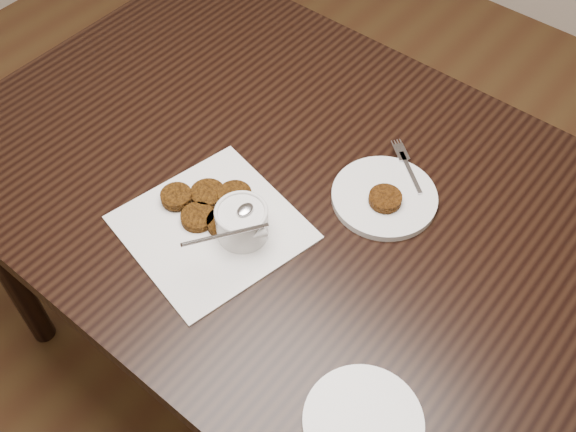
% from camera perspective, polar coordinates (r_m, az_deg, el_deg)
% --- Properties ---
extents(floor, '(4.00, 4.00, 0.00)m').
position_cam_1_polar(floor, '(1.87, -2.24, -15.23)').
color(floor, '#55391D').
rests_on(floor, ground).
extents(table, '(1.42, 0.91, 0.75)m').
position_cam_1_polar(table, '(1.57, 1.26, -6.78)').
color(table, black).
rests_on(table, floor).
extents(napkin, '(0.34, 0.34, 0.00)m').
position_cam_1_polar(napkin, '(1.22, -6.44, -0.95)').
color(napkin, silver).
rests_on(napkin, table).
extents(sauce_ramekin, '(0.14, 0.14, 0.13)m').
position_cam_1_polar(sauce_ramekin, '(1.16, -3.99, 0.46)').
color(sauce_ramekin, silver).
rests_on(sauce_ramekin, napkin).
extents(patty_cluster, '(0.27, 0.27, 0.02)m').
position_cam_1_polar(patty_cluster, '(1.24, -6.71, 0.83)').
color(patty_cluster, '#67390D').
rests_on(patty_cluster, napkin).
extents(plate_with_patty, '(0.27, 0.27, 0.03)m').
position_cam_1_polar(plate_with_patty, '(1.26, 8.16, 1.81)').
color(plate_with_patty, silver).
rests_on(plate_with_patty, table).
extents(plate_empty, '(0.21, 0.21, 0.01)m').
position_cam_1_polar(plate_empty, '(1.04, 6.35, -16.88)').
color(plate_empty, silver).
rests_on(plate_empty, table).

